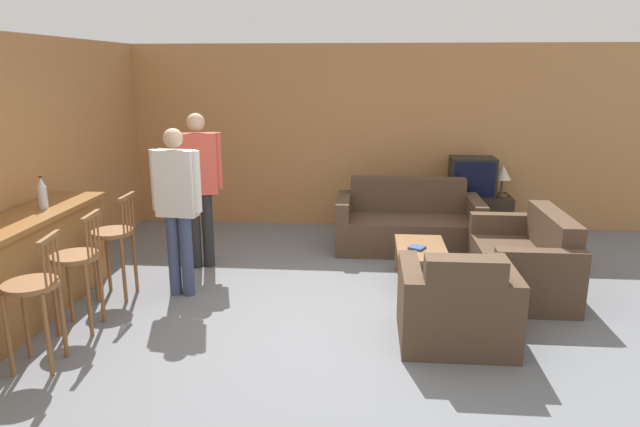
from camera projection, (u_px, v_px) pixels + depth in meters
The scene contains 18 objects.
ground_plane at pixel (333, 328), 5.11m from camera, with size 24.00×24.00×0.00m, color slate.
wall_back at pixel (349, 137), 8.21m from camera, with size 9.40×0.08×2.60m.
wall_left at pixel (55, 158), 6.27m from camera, with size 0.08×8.55×2.60m.
bar_counter at pixel (16, 274), 5.07m from camera, with size 0.55×2.58×0.96m.
bar_chair_near at pixel (34, 295), 4.32m from camera, with size 0.46×0.46×1.06m.
bar_chair_mid at pixel (77, 266), 4.96m from camera, with size 0.44×0.44×1.06m.
bar_chair_far at pixel (115, 240), 5.69m from camera, with size 0.41×0.41×1.06m.
couch_far at pixel (408, 225), 7.33m from camera, with size 1.81×0.90×0.87m.
armchair_near at pixel (457, 308), 4.79m from camera, with size 0.94×0.85×0.85m.
loveseat_right at pixel (525, 262), 5.94m from camera, with size 0.83×1.51×0.84m.
coffee_table at pixel (421, 253), 6.07m from camera, with size 0.52×0.93×0.42m.
tv_unit at pixel (470, 214), 7.99m from camera, with size 1.10×0.49×0.54m.
tv at pixel (472, 177), 7.86m from camera, with size 0.61×0.43×0.54m.
bottle at pixel (42, 194), 5.42m from camera, with size 0.08×0.08×0.32m.
book_on_table at pixel (417, 248), 5.99m from camera, with size 0.20×0.20×0.03m.
table_lamp at pixel (503, 174), 7.82m from camera, with size 0.23×0.23×0.43m.
person_by_window at pixel (199, 181), 6.46m from camera, with size 0.52×0.28×1.78m.
person_by_counter at pixel (177, 202), 5.64m from camera, with size 0.52×0.20×1.71m.
Camera 1 is at (0.27, -4.69, 2.27)m, focal length 32.00 mm.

